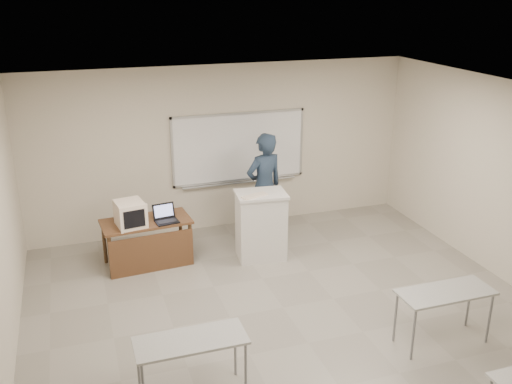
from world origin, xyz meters
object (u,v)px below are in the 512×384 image
object	(u,v)px
laptop	(166,218)
keyboard	(255,196)
crt_monitor	(130,214)
instructor_desk	(148,235)
whiteboard	(239,148)
mouse	(158,217)
podium	(261,225)
presenter	(264,187)

from	to	relation	value
laptop	keyboard	bearing A→B (deg)	-22.74
crt_monitor	laptop	world-z (taller)	crt_monitor
laptop	instructor_desk	bearing A→B (deg)	170.29
keyboard	crt_monitor	bearing A→B (deg)	151.24
whiteboard	mouse	distance (m)	2.11
crt_monitor	laptop	distance (m)	0.57
whiteboard	podium	distance (m)	1.73
instructor_desk	mouse	xyz separation A→B (m)	(0.20, 0.16, 0.23)
laptop	presenter	xyz separation A→B (m)	(1.80, 0.45, 0.16)
mouse	presenter	size ratio (longest dim) A/B	0.05
crt_monitor	mouse	xyz separation A→B (m)	(0.45, 0.17, -0.17)
instructor_desk	crt_monitor	size ratio (longest dim) A/B	2.91
whiteboard	presenter	distance (m)	0.95
whiteboard	instructor_desk	bearing A→B (deg)	-147.37
laptop	podium	bearing A→B (deg)	-16.90
podium	laptop	distance (m)	1.54
instructor_desk	laptop	bearing A→B (deg)	-6.73
mouse	podium	bearing A→B (deg)	-31.00
podium	crt_monitor	world-z (taller)	crt_monitor
crt_monitor	whiteboard	bearing A→B (deg)	20.75
laptop	mouse	world-z (taller)	laptop
whiteboard	keyboard	bearing A→B (deg)	-98.18
podium	keyboard	distance (m)	0.61
whiteboard	keyboard	xyz separation A→B (m)	(-0.23, -1.59, -0.33)
presenter	instructor_desk	bearing A→B (deg)	-2.51
whiteboard	presenter	size ratio (longest dim) A/B	1.28
crt_monitor	laptop	size ratio (longest dim) A/B	1.36
mouse	presenter	xyz separation A→B (m)	(1.91, 0.28, 0.20)
crt_monitor	presenter	world-z (taller)	presenter
instructor_desk	keyboard	xyz separation A→B (m)	(1.66, -0.38, 0.61)
mouse	presenter	world-z (taller)	presenter
instructor_desk	laptop	size ratio (longest dim) A/B	3.95
whiteboard	presenter	world-z (taller)	whiteboard
laptop	presenter	size ratio (longest dim) A/B	0.18
mouse	keyboard	bearing A→B (deg)	-36.67
mouse	keyboard	size ratio (longest dim) A/B	0.23
podium	keyboard	bearing A→B (deg)	-135.39
presenter	crt_monitor	bearing A→B (deg)	-3.40
whiteboard	podium	xyz separation A→B (m)	(-0.08, -1.47, -0.91)
laptop	presenter	bearing A→B (deg)	6.38
mouse	instructor_desk	bearing A→B (deg)	-157.56
podium	laptop	world-z (taller)	podium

